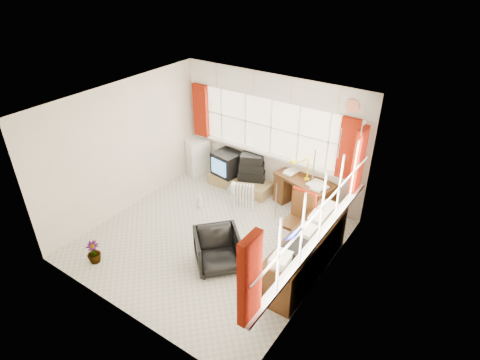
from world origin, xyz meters
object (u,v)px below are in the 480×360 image
at_px(task_chair, 300,218).
at_px(mini_fridge, 197,155).
at_px(radiator, 244,200).
at_px(desk_lamp, 308,165).
at_px(crt_tv, 227,163).
at_px(desk, 304,192).
at_px(credenza, 306,252).
at_px(office_chair, 218,250).
at_px(tv_bench, 240,183).

relative_size(task_chair, mini_fridge, 1.34).
bearing_deg(task_chair, radiator, 165.69).
relative_size(task_chair, radiator, 1.82).
xyz_separation_m(task_chair, radiator, (-1.36, 0.35, -0.33)).
bearing_deg(desk_lamp, crt_tv, -177.76).
distance_m(desk, desk_lamp, 0.62).
xyz_separation_m(radiator, credenza, (1.76, -0.88, 0.16)).
bearing_deg(crt_tv, office_chair, -57.50).
distance_m(credenza, mini_fridge, 3.87).
height_order(office_chair, mini_fridge, mini_fridge).
height_order(radiator, tv_bench, radiator).
relative_size(task_chair, credenza, 0.53).
relative_size(office_chair, tv_bench, 0.51).
relative_size(desk, tv_bench, 0.91).
bearing_deg(desk, crt_tv, -177.68).
xyz_separation_m(desk, radiator, (-0.93, -0.71, -0.14)).
bearing_deg(desk, desk_lamp, -2.80).
bearing_deg(desk, mini_fridge, 179.87).
relative_size(office_chair, mini_fridge, 0.89).
xyz_separation_m(crt_tv, mini_fridge, (-0.91, 0.08, -0.10)).
bearing_deg(desk_lamp, radiator, -143.64).
bearing_deg(tv_bench, task_chair, -27.71).
relative_size(desk, desk_lamp, 2.74).
height_order(desk, tv_bench, desk).
distance_m(task_chair, radiator, 1.44).
distance_m(radiator, tv_bench, 0.83).
distance_m(radiator, credenza, 1.98).
distance_m(office_chair, radiator, 1.65).
distance_m(desk_lamp, task_chair, 1.21).
relative_size(desk_lamp, radiator, 0.80).
distance_m(desk, task_chair, 1.16).
distance_m(desk_lamp, radiator, 1.42).
height_order(task_chair, mini_fridge, task_chair).
bearing_deg(credenza, desk, 117.52).
height_order(desk, task_chair, task_chair).
xyz_separation_m(desk_lamp, tv_bench, (-1.48, -0.07, -0.87)).
height_order(office_chair, crt_tv, crt_tv).
distance_m(task_chair, tv_bench, 2.16).
relative_size(radiator, crt_tv, 0.94).
bearing_deg(crt_tv, radiator, -36.65).
height_order(desk_lamp, task_chair, desk_lamp).
height_order(office_chair, credenza, credenza).
bearing_deg(credenza, task_chair, 126.94).
height_order(tv_bench, crt_tv, crt_tv).
height_order(desk_lamp, credenza, desk_lamp).
bearing_deg(task_chair, credenza, -53.06).
relative_size(office_chair, credenza, 0.35).
bearing_deg(office_chair, tv_bench, 68.46).
bearing_deg(office_chair, desk_lamp, 32.23).
xyz_separation_m(desk_lamp, credenza, (0.80, -1.59, -0.60)).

